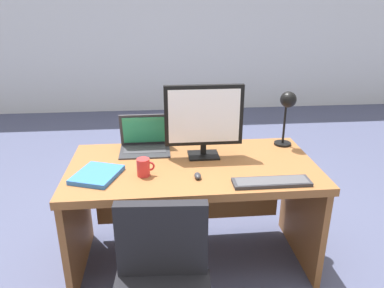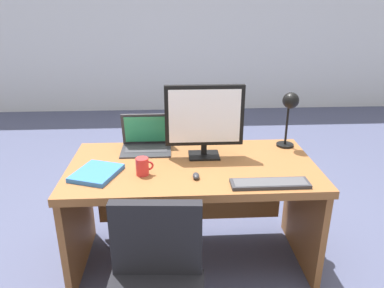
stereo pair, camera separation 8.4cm
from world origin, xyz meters
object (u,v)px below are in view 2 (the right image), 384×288
(coffee_mug, at_px, (143,166))
(desk, at_px, (192,188))
(mouse, at_px, (196,176))
(book, at_px, (97,173))
(desk_lamp, at_px, (290,108))
(keyboard, at_px, (270,183))
(monitor, at_px, (204,118))
(laptop, at_px, (146,138))

(coffee_mug, bearing_deg, desk, 30.14)
(mouse, xyz_separation_m, book, (-0.58, 0.08, -0.00))
(mouse, bearing_deg, desk_lamp, 34.04)
(keyboard, xyz_separation_m, book, (-0.99, 0.18, 0.00))
(desk, height_order, monitor, monitor)
(desk, xyz_separation_m, coffee_mug, (-0.30, -0.17, 0.25))
(keyboard, xyz_separation_m, mouse, (-0.41, 0.11, 0.00))
(monitor, height_order, keyboard, monitor)
(keyboard, xyz_separation_m, coffee_mug, (-0.72, 0.17, 0.04))
(mouse, height_order, book, mouse)
(desk, relative_size, keyboard, 3.52)
(desk_lamp, bearing_deg, book, -163.38)
(desk, bearing_deg, coffee_mug, -149.86)
(laptop, height_order, coffee_mug, laptop)
(monitor, height_order, desk_lamp, monitor)
(laptop, relative_size, keyboard, 0.77)
(desk, height_order, book, book)
(laptop, bearing_deg, book, -123.33)
(monitor, xyz_separation_m, laptop, (-0.39, 0.17, -0.19))
(mouse, xyz_separation_m, desk_lamp, (0.66, 0.45, 0.27))
(laptop, distance_m, keyboard, 0.93)
(desk, xyz_separation_m, mouse, (0.01, -0.24, 0.21))
(monitor, xyz_separation_m, coffee_mug, (-0.38, -0.25, -0.21))
(monitor, bearing_deg, book, -159.68)
(book, bearing_deg, desk_lamp, 16.62)
(laptop, distance_m, coffee_mug, 0.42)
(laptop, bearing_deg, keyboard, -39.50)
(desk, relative_size, coffee_mug, 14.64)
(monitor, xyz_separation_m, book, (-0.66, -0.24, -0.25))
(desk_lamp, xyz_separation_m, coffee_mug, (-0.97, -0.38, -0.23))
(desk, height_order, laptop, laptop)
(coffee_mug, bearing_deg, laptop, 90.43)
(keyboard, distance_m, desk_lamp, 0.67)
(mouse, bearing_deg, laptop, 122.81)
(laptop, height_order, keyboard, laptop)
(desk, xyz_separation_m, monitor, (0.08, 0.08, 0.46))
(desk, relative_size, book, 4.56)
(keyboard, bearing_deg, desk_lamp, 65.23)
(monitor, distance_m, mouse, 0.41)
(desk, relative_size, laptop, 4.60)
(monitor, height_order, coffee_mug, monitor)
(desk, distance_m, keyboard, 0.58)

